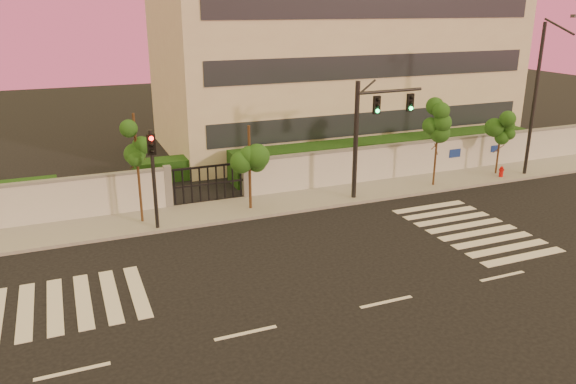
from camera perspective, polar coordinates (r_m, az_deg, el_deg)
name	(u,v)px	position (r m, az deg, el deg)	size (l,w,h in m)	color
ground	(386,302)	(19.64, 9.95, -10.96)	(120.00, 120.00, 0.00)	black
sidewalk	(275,204)	(28.20, -1.34, -1.20)	(60.00, 3.00, 0.15)	gray
perimeter_wall	(266,177)	(29.26, -2.22, 1.57)	(60.00, 0.36, 2.20)	silver
hedge_row	(267,166)	(32.15, -2.13, 2.66)	(41.00, 4.25, 1.80)	#103712
institutional_building	(335,56)	(40.87, 4.77, 13.61)	(24.40, 12.40, 12.25)	beige
road_markings	(299,265)	(21.91, 1.17, -7.39)	(57.00, 7.62, 0.02)	silver
street_tree_c	(136,144)	(25.58, -15.17, 4.75)	(1.41, 1.12, 5.14)	#382314
street_tree_d	(250,149)	(26.63, -3.92, 4.43)	(1.62, 1.29, 4.24)	#382314
street_tree_e	(438,123)	(31.15, 15.04, 6.77)	(1.39, 1.10, 4.88)	#382314
street_tree_f	(501,131)	(34.70, 20.81, 5.85)	(1.36, 1.08, 3.66)	#382314
traffic_signal_main	(370,125)	(28.53, 8.32, 6.71)	(3.85, 0.43, 6.08)	black
traffic_signal_secondary	(153,168)	(24.81, -13.54, 2.36)	(0.36, 0.34, 4.57)	black
streetlight_east	(538,92)	(34.79, 24.07, 9.23)	(0.54, 2.19, 9.12)	black
fire_hydrant	(501,173)	(34.59, 20.84, 1.84)	(0.30, 0.29, 0.77)	#B00E0B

